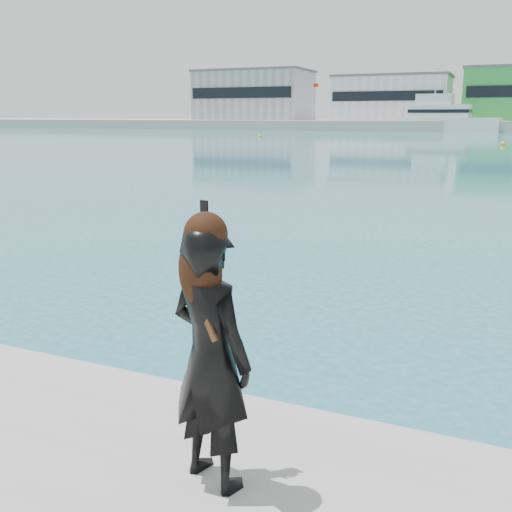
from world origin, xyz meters
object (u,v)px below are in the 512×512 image
Objects in this scene: buoy_near at (503,145)px; buoy_far at (260,137)px; woman at (210,350)px; motor_yacht at (442,118)px.

buoy_far is at bearing 161.59° from buoy_near.
woman is at bearing -91.29° from buoy_near.
motor_yacht reaches higher than woman.
buoy_near is at bearing -72.99° from woman.
motor_yacht is 39.86× the size of buoy_near.
buoy_near is at bearing -18.41° from buoy_far.
buoy_far is at bearing -49.14° from woman.
buoy_near is at bearing -72.75° from motor_yacht.
buoy_far is 0.28× the size of woman.
woman is (30.61, -73.73, 1.69)m from buoy_far.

